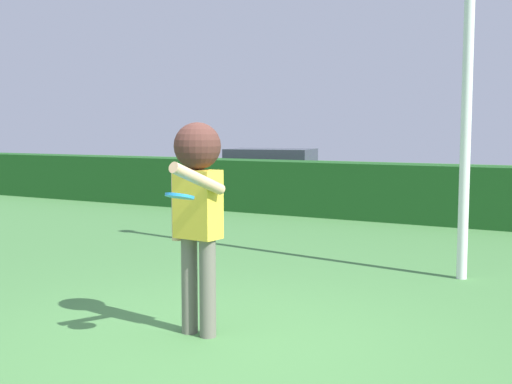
# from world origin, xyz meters

# --- Properties ---
(ground_plane) EXTENTS (60.00, 60.00, 0.00)m
(ground_plane) POSITION_xyz_m (0.00, 0.00, 0.00)
(ground_plane) COLOR #447B3F
(person) EXTENTS (0.56, 0.81, 1.82)m
(person) POSITION_xyz_m (-0.25, 0.13, 1.21)
(person) COLOR #68655A
(person) RESTS_ON ground
(frisbee) EXTENTS (0.23, 0.22, 0.07)m
(frisbee) POSITION_xyz_m (-0.08, -0.35, 1.25)
(frisbee) COLOR #268CE5
(hedge_row) EXTENTS (29.46, 0.90, 1.10)m
(hedge_row) POSITION_xyz_m (0.00, 7.93, 0.55)
(hedge_row) COLOR #1C4F1D
(hedge_row) RESTS_ON ground
(parked_car_green) EXTENTS (4.46, 2.52, 1.25)m
(parked_car_green) POSITION_xyz_m (-5.33, 10.96, 0.69)
(parked_car_green) COLOR #1E6633
(parked_car_green) RESTS_ON ground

